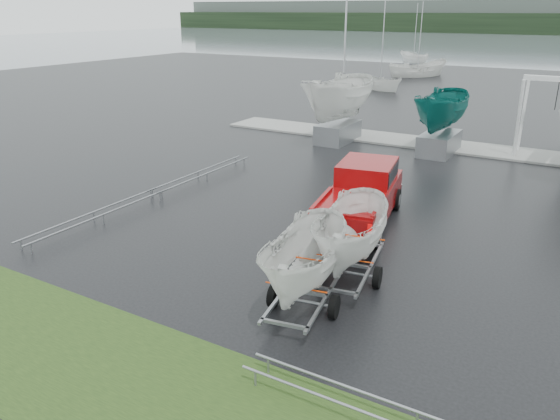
{
  "coord_description": "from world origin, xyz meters",
  "views": [
    {
      "loc": [
        5.91,
        -17.43,
        7.23
      ],
      "look_at": [
        -2.38,
        -3.37,
        1.2
      ],
      "focal_mm": 35.0,
      "sensor_mm": 36.0,
      "label": 1
    }
  ],
  "objects_px": {
    "trailer_parked": "(355,187)",
    "boat_hoist": "(555,106)",
    "trailer_hitched": "(307,211)",
    "pickup_truck": "(362,193)"
  },
  "relations": [
    {
      "from": "trailer_hitched",
      "to": "boat_hoist",
      "type": "distance_m",
      "value": 19.84
    },
    {
      "from": "pickup_truck",
      "to": "boat_hoist",
      "type": "xyz_separation_m",
      "value": [
        4.82,
        13.04,
        1.61
      ]
    },
    {
      "from": "pickup_truck",
      "to": "trailer_hitched",
      "type": "relative_size",
      "value": 1.3
    },
    {
      "from": "trailer_parked",
      "to": "boat_hoist",
      "type": "relative_size",
      "value": 1.23
    },
    {
      "from": "trailer_hitched",
      "to": "pickup_truck",
      "type": "bearing_deg",
      "value": 90.0
    },
    {
      "from": "trailer_parked",
      "to": "boat_hoist",
      "type": "distance_m",
      "value": 17.76
    },
    {
      "from": "trailer_parked",
      "to": "boat_hoist",
      "type": "height_order",
      "value": "trailer_parked"
    },
    {
      "from": "trailer_parked",
      "to": "boat_hoist",
      "type": "xyz_separation_m",
      "value": [
        3.3,
        17.45,
        -0.09
      ]
    },
    {
      "from": "trailer_hitched",
      "to": "boat_hoist",
      "type": "bearing_deg",
      "value": 69.12
    },
    {
      "from": "trailer_hitched",
      "to": "boat_hoist",
      "type": "relative_size",
      "value": 1.19
    }
  ]
}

